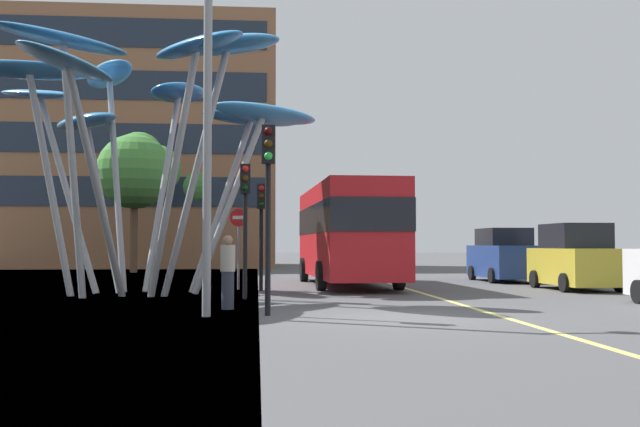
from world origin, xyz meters
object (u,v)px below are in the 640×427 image
at_px(car_parked_mid, 575,259).
at_px(pedestrian, 228,272).
at_px(traffic_light_kerb_near, 268,178).
at_px(red_bus, 347,229).
at_px(no_entry_sign, 239,236).
at_px(leaf_sculpture, 137,96).
at_px(traffic_light_kerb_far, 245,201).
at_px(traffic_light_island_mid, 261,213).
at_px(car_parked_far, 504,256).
at_px(street_lamp, 229,96).

height_order(car_parked_mid, pedestrian, car_parked_mid).
bearing_deg(traffic_light_kerb_near, red_bus, 74.90).
bearing_deg(red_bus, no_entry_sign, -152.53).
distance_m(leaf_sculpture, pedestrian, 8.18).
bearing_deg(car_parked_mid, traffic_light_kerb_far, -162.83).
relative_size(traffic_light_island_mid, pedestrian, 2.02).
relative_size(traffic_light_kerb_far, car_parked_mid, 0.91).
height_order(leaf_sculpture, car_parked_far, leaf_sculpture).
xyz_separation_m(street_lamp, pedestrian, (-0.06, 1.70, -3.75)).
xyz_separation_m(traffic_light_island_mid, car_parked_far, (9.78, 5.35, -1.48)).
xyz_separation_m(traffic_light_kerb_near, no_entry_sign, (-0.84, 9.24, -1.09)).
bearing_deg(leaf_sculpture, car_parked_mid, 3.49).
height_order(leaf_sculpture, traffic_light_kerb_near, leaf_sculpture).
xyz_separation_m(car_parked_mid, pedestrian, (-11.12, -6.46, -0.16)).
relative_size(traffic_light_kerb_far, traffic_light_island_mid, 1.07).
height_order(street_lamp, pedestrian, street_lamp).
bearing_deg(traffic_light_kerb_far, leaf_sculpture, 143.43).
bearing_deg(leaf_sculpture, traffic_light_island_mid, 16.00).
relative_size(traffic_light_island_mid, no_entry_sign, 1.28).
xyz_separation_m(red_bus, street_lamp, (-3.87, -11.26, 2.54)).
relative_size(red_bus, no_entry_sign, 3.81).
height_order(traffic_light_kerb_far, traffic_light_island_mid, traffic_light_kerb_far).
distance_m(traffic_light_kerb_far, no_entry_sign, 4.51).
xyz_separation_m(traffic_light_kerb_far, car_parked_far, (10.24, 8.91, -1.66)).
bearing_deg(car_parked_mid, street_lamp, -143.56).
bearing_deg(traffic_light_kerb_far, pedestrian, -96.25).
bearing_deg(leaf_sculpture, street_lamp, -67.33).
bearing_deg(traffic_light_kerb_far, car_parked_mid, 17.17).
relative_size(red_bus, traffic_light_kerb_near, 2.57).
bearing_deg(traffic_light_island_mid, traffic_light_kerb_near, -89.36).
relative_size(red_bus, car_parked_far, 2.35).
relative_size(traffic_light_kerb_near, car_parked_far, 0.91).
xyz_separation_m(car_parked_far, street_lamp, (-10.52, -13.74, 3.60)).
bearing_deg(no_entry_sign, car_parked_far, 23.10).
xyz_separation_m(traffic_light_kerb_near, car_parked_far, (9.69, 13.73, -1.87)).
relative_size(leaf_sculpture, pedestrian, 6.87).
relative_size(car_parked_far, pedestrian, 2.56).
height_order(red_bus, car_parked_far, red_bus).
distance_m(traffic_light_kerb_near, car_parked_far, 16.91).
bearing_deg(traffic_light_kerb_far, street_lamp, -93.29).
bearing_deg(car_parked_mid, leaf_sculpture, -176.51).
relative_size(traffic_light_kerb_near, street_lamp, 0.56).
height_order(red_bus, no_entry_sign, red_bus).
bearing_deg(pedestrian, red_bus, 67.64).
bearing_deg(red_bus, street_lamp, -108.95).
distance_m(traffic_light_island_mid, no_entry_sign, 1.34).
height_order(leaf_sculpture, traffic_light_island_mid, leaf_sculpture).
relative_size(car_parked_mid, no_entry_sign, 1.51).
distance_m(traffic_light_kerb_far, street_lamp, 5.22).
xyz_separation_m(leaf_sculpture, street_lamp, (3.05, -7.30, -1.41)).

